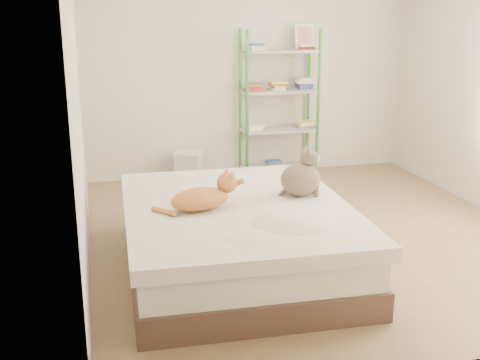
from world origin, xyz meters
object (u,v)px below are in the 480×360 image
object	(u,v)px
bed	(237,237)
grey_cat	(300,172)
shelf_unit	(279,103)
orange_cat	(200,196)
cardboard_box	(271,193)
white_bin	(188,167)

from	to	relation	value
bed	grey_cat	xyz separation A→B (m)	(0.53, 0.09, 0.45)
bed	grey_cat	distance (m)	0.70
shelf_unit	grey_cat	bearing A→B (deg)	-103.82
bed	shelf_unit	world-z (taller)	shelf_unit
orange_cat	cardboard_box	xyz separation A→B (m)	(0.96, 1.35, -0.46)
shelf_unit	white_bin	size ratio (longest dim) A/B	4.55
shelf_unit	orange_cat	bearing A→B (deg)	-119.04
shelf_unit	white_bin	distance (m)	1.28
grey_cat	white_bin	world-z (taller)	grey_cat
orange_cat	grey_cat	bearing A→B (deg)	-3.09
cardboard_box	bed	bearing A→B (deg)	-115.25
orange_cat	cardboard_box	size ratio (longest dim) A/B	1.08
bed	cardboard_box	bearing A→B (deg)	64.68
grey_cat	shelf_unit	distance (m)	2.45
orange_cat	grey_cat	distance (m)	0.83
cardboard_box	shelf_unit	bearing A→B (deg)	71.29
cardboard_box	white_bin	world-z (taller)	cardboard_box
white_bin	grey_cat	bearing A→B (deg)	-77.97
bed	shelf_unit	bearing A→B (deg)	67.71
grey_cat	shelf_unit	world-z (taller)	shelf_unit
shelf_unit	bed	bearing A→B (deg)	-114.27
shelf_unit	white_bin	bearing A→B (deg)	-178.35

